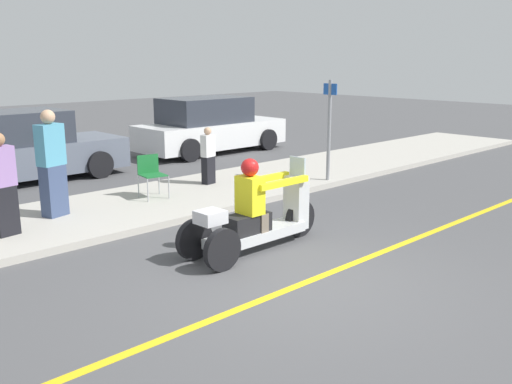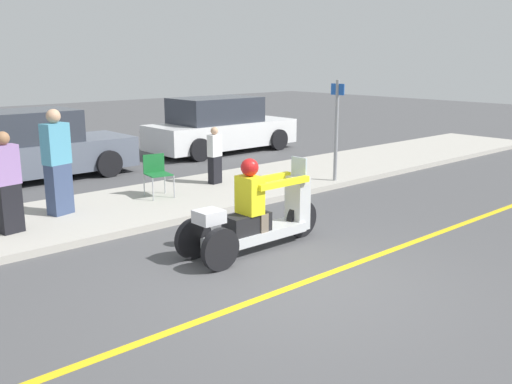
{
  "view_description": "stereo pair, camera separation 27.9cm",
  "coord_description": "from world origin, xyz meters",
  "views": [
    {
      "loc": [
        -5.08,
        -4.48,
        2.79
      ],
      "look_at": [
        0.47,
        1.36,
        0.88
      ],
      "focal_mm": 40.0,
      "sensor_mm": 36.0,
      "label": 1
    },
    {
      "loc": [
        -4.87,
        -4.66,
        2.79
      ],
      "look_at": [
        0.47,
        1.36,
        0.88
      ],
      "focal_mm": 40.0,
      "sensor_mm": 36.0,
      "label": 2
    }
  ],
  "objects": [
    {
      "name": "street_sign",
      "position": [
        4.67,
        3.45,
        1.32
      ],
      "size": [
        0.08,
        0.36,
        2.2
      ],
      "color": "gray",
      "rests_on": "sidewalk_strip"
    },
    {
      "name": "parked_car_lot_far",
      "position": [
        5.63,
        8.81,
        0.77
      ],
      "size": [
        4.61,
        1.98,
        1.64
      ],
      "color": "silver",
      "rests_on": "ground"
    },
    {
      "name": "ground_plane",
      "position": [
        0.0,
        0.0,
        0.0
      ],
      "size": [
        60.0,
        60.0,
        0.0
      ],
      "primitive_type": "plane",
      "color": "#4C4C4F"
    },
    {
      "name": "sidewalk_strip",
      "position": [
        0.0,
        4.6,
        0.06
      ],
      "size": [
        28.0,
        2.8,
        0.12
      ],
      "color": "#B2ADA3",
      "rests_on": "ground"
    },
    {
      "name": "spectator_end_of_line",
      "position": [
        -1.04,
        4.8,
        1.0
      ],
      "size": [
        0.49,
        0.37,
        1.82
      ],
      "color": "#38476B",
      "rests_on": "sidewalk_strip"
    },
    {
      "name": "spectator_mid_group",
      "position": [
        -2.07,
        4.26,
        0.88
      ],
      "size": [
        0.41,
        0.28,
        1.58
      ],
      "color": "black",
      "rests_on": "sidewalk_strip"
    },
    {
      "name": "spectator_near_curb",
      "position": [
        2.49,
        4.97,
        0.71
      ],
      "size": [
        0.32,
        0.22,
        1.22
      ],
      "color": "black",
      "rests_on": "sidewalk_strip"
    },
    {
      "name": "lane_stripe",
      "position": [
        0.47,
        0.0,
        0.0
      ],
      "size": [
        24.0,
        0.12,
        0.01
      ],
      "color": "gold",
      "rests_on": "ground"
    },
    {
      "name": "motorcycle_trike",
      "position": [
        0.47,
        1.36,
        0.49
      ],
      "size": [
        2.46,
        0.71,
        1.39
      ],
      "color": "black",
      "rests_on": "ground"
    },
    {
      "name": "folding_chair_set_back",
      "position": [
        0.93,
        4.81,
        0.62
      ],
      "size": [
        0.53,
        0.53,
        0.82
      ],
      "color": "#A5A8AD",
      "rests_on": "sidewalk_strip"
    },
    {
      "name": "parked_car_lot_right",
      "position": [
        -0.27,
        8.54,
        0.76
      ],
      "size": [
        4.8,
        1.95,
        1.62
      ],
      "color": "slate",
      "rests_on": "ground"
    }
  ]
}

